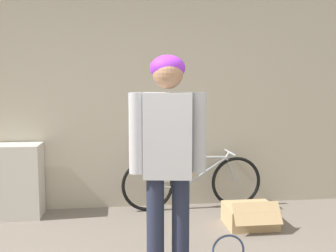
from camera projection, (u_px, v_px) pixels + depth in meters
wall_back at (121, 101)px, 4.70m from camera, size 8.00×0.07×2.60m
person at (168, 146)px, 2.87m from camera, size 0.57×0.31×1.71m
bicycle at (192, 181)px, 4.71m from camera, size 1.70×0.46×0.69m
cardboard_box at (250, 215)px, 4.16m from camera, size 0.51×0.53×0.30m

